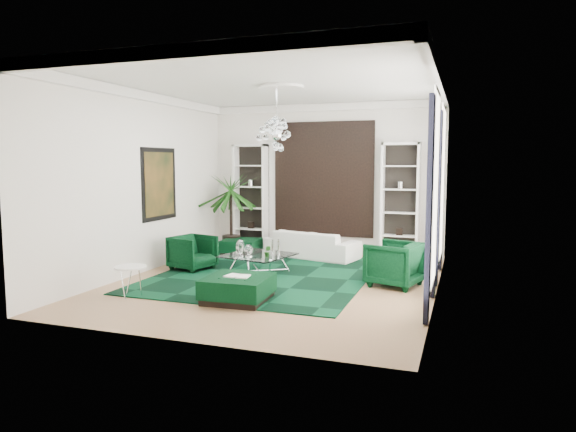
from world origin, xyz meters
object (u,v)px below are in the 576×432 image
at_px(armchair_left, 193,253).
at_px(armchair_right, 394,264).
at_px(side_table, 131,282).
at_px(coffee_table, 258,265).
at_px(sofa, 312,244).
at_px(ottoman_side, 241,247).
at_px(ottoman_front, 238,289).
at_px(palm, 231,202).

distance_m(armchair_left, armchair_right, 4.34).
bearing_deg(side_table, coffee_table, 58.97).
height_order(sofa, coffee_table, sofa).
distance_m(ottoman_side, ottoman_front, 4.37).
bearing_deg(coffee_table, ottoman_front, -77.18).
bearing_deg(palm, armchair_right, -27.43).
xyz_separation_m(ottoman_side, ottoman_front, (1.75, -4.01, 0.02)).
bearing_deg(ottoman_front, armchair_left, 135.07).
relative_size(coffee_table, ottoman_front, 1.19).
relative_size(ottoman_side, palm, 0.33).
xyz_separation_m(armchair_left, side_table, (0.12, -2.36, -0.11)).
xyz_separation_m(ottoman_front, palm, (-2.16, 4.28, 1.10)).
height_order(armchair_left, ottoman_side, armchair_left).
distance_m(coffee_table, ottoman_front, 2.03).
distance_m(sofa, armchair_left, 3.01).
xyz_separation_m(coffee_table, ottoman_front, (0.45, -1.98, -0.00)).
bearing_deg(armchair_right, coffee_table, -74.72).
relative_size(coffee_table, ottoman_side, 1.43).
xyz_separation_m(sofa, ottoman_side, (-1.81, -0.17, -0.14)).
bearing_deg(ottoman_side, side_table, -91.49).
distance_m(armchair_right, palm, 5.16).
bearing_deg(ottoman_front, sofa, 89.14).
bearing_deg(armchair_left, side_table, -162.20).
distance_m(armchair_right, coffee_table, 2.81).
bearing_deg(ottoman_front, palm, 116.74).
height_order(armchair_right, ottoman_side, armchair_right).
relative_size(armchair_right, ottoman_front, 0.89).
bearing_deg(palm, ottoman_side, -34.39).
xyz_separation_m(armchair_right, side_table, (-4.21, -2.32, -0.16)).
bearing_deg(side_table, armchair_left, 92.98).
bearing_deg(ottoman_side, armchair_left, -96.66).
height_order(coffee_table, side_table, side_table).
bearing_deg(ottoman_side, armchair_right, -26.68).
bearing_deg(ottoman_side, coffee_table, -57.29).
bearing_deg(armchair_right, ottoman_side, -100.71).
xyz_separation_m(armchair_left, coffee_table, (1.54, -0.00, -0.16)).
bearing_deg(sofa, palm, 10.66).
bearing_deg(coffee_table, palm, 126.54).
xyz_separation_m(coffee_table, side_table, (-1.42, -2.35, 0.05)).
distance_m(armchair_right, ottoman_side, 4.60).
height_order(coffee_table, ottoman_front, coffee_table).
bearing_deg(palm, sofa, -2.70).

